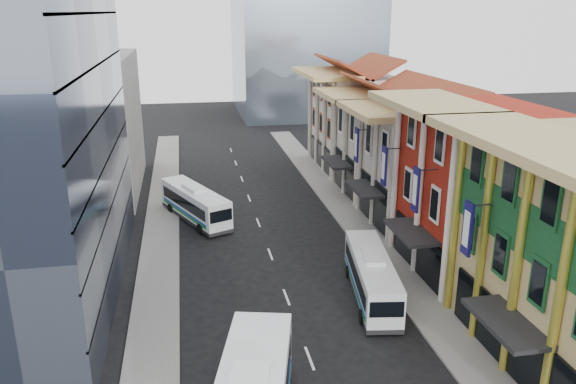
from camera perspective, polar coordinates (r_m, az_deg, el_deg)
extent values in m
cube|color=slate|center=(46.01, 8.75, -5.39)|extent=(3.00, 90.00, 0.15)
cube|color=slate|center=(43.73, -12.97, -6.93)|extent=(3.00, 90.00, 0.15)
cube|color=maroon|center=(41.89, 18.50, 0.15)|extent=(8.00, 10.00, 12.00)
cube|color=beige|center=(50.31, 13.29, 2.33)|extent=(8.00, 9.00, 10.00)
cube|color=beige|center=(58.38, 9.80, 4.69)|extent=(8.00, 9.00, 10.00)
cube|color=beige|center=(68.00, 6.79, 7.12)|extent=(8.00, 12.00, 11.00)
cube|color=gray|center=(61.59, -19.85, 6.48)|extent=(10.00, 18.00, 14.00)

